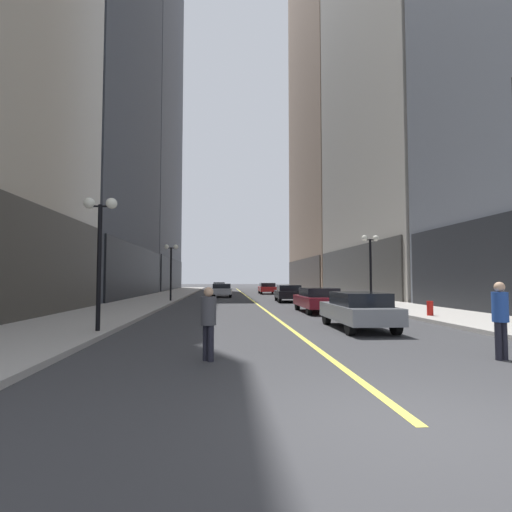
{
  "coord_description": "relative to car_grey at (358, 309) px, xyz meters",
  "views": [
    {
      "loc": [
        -2.42,
        -4.79,
        1.8
      ],
      "look_at": [
        0.71,
        33.64,
        4.0
      ],
      "focal_mm": 28.14,
      "sensor_mm": 36.0,
      "label": 1
    }
  ],
  "objects": [
    {
      "name": "car_black",
      "position": [
        0.29,
        17.18,
        0.0
      ],
      "size": [
        2.07,
        4.49,
        1.32
      ],
      "color": "black",
      "rests_on": "ground"
    },
    {
      "name": "car_red",
      "position": [
        0.42,
        33.68,
        0.0
      ],
      "size": [
        1.96,
        4.77,
        1.32
      ],
      "color": "#B21919",
      "rests_on": "ground"
    },
    {
      "name": "lane_centre_stripe",
      "position": [
        -2.39,
        25.74,
        -0.71
      ],
      "size": [
        0.16,
        70.0,
        0.01
      ],
      "primitive_type": "cube",
      "color": "#E5D64C",
      "rests_on": "ground"
    },
    {
      "name": "building_left_mid",
      "position": [
        -18.22,
        25.24,
        19.58
      ],
      "size": [
        10.87,
        24.0,
        40.79
      ],
      "color": "#4C515B",
      "rests_on": "ground"
    },
    {
      "name": "car_white",
      "position": [
        -5.38,
        41.96,
        -0.0
      ],
      "size": [
        1.73,
        4.39,
        1.32
      ],
      "color": "silver",
      "rests_on": "ground"
    },
    {
      "name": "car_grey",
      "position": [
        0.0,
        0.0,
        0.0
      ],
      "size": [
        1.8,
        4.44,
        1.32
      ],
      "color": "slate",
      "rests_on": "ground"
    },
    {
      "name": "building_right_mid",
      "position": [
        14.0,
        25.24,
        21.25
      ],
      "size": [
        11.97,
        24.0,
        44.1
      ],
      "color": "#A8A399",
      "rests_on": "ground"
    },
    {
      "name": "pedestrian_with_orange_bag",
      "position": [
        -5.13,
        -5.1,
        0.22
      ],
      "size": [
        0.48,
        0.48,
        1.62
      ],
      "color": "black",
      "rests_on": "ground"
    },
    {
      "name": "fire_hydrant_right",
      "position": [
        4.51,
        3.45,
        -0.32
      ],
      "size": [
        0.28,
        0.28,
        0.8
      ],
      "primitive_type": "cylinder",
      "color": "red",
      "rests_on": "ground"
    },
    {
      "name": "building_left_far",
      "position": [
        -20.37,
        50.74,
        27.72
      ],
      "size": [
        15.15,
        26.0,
        57.02
      ],
      "color": "#4C515B",
      "rests_on": "ground"
    },
    {
      "name": "sidewalk_right",
      "position": [
        5.86,
        25.74,
        -0.64
      ],
      "size": [
        4.5,
        78.0,
        0.15
      ],
      "primitive_type": "cube",
      "color": "#ADA8A0",
      "rests_on": "ground"
    },
    {
      "name": "ground_plane",
      "position": [
        -2.39,
        25.74,
        -0.72
      ],
      "size": [
        200.0,
        200.0,
        0.0
      ],
      "primitive_type": "plane",
      "color": "#38383A"
    },
    {
      "name": "street_lamp_right_mid",
      "position": [
        4.01,
        9.37,
        2.54
      ],
      "size": [
        1.06,
        0.36,
        4.43
      ],
      "color": "black",
      "rests_on": "ground"
    },
    {
      "name": "building_right_far",
      "position": [
        15.43,
        50.74,
        34.03
      ],
      "size": [
        14.82,
        26.0,
        69.64
      ],
      "color": "gray",
      "rests_on": "ground"
    },
    {
      "name": "street_lamp_left_near",
      "position": [
        -8.79,
        -0.82,
        2.54
      ],
      "size": [
        1.06,
        0.36,
        4.43
      ],
      "color": "black",
      "rests_on": "ground"
    },
    {
      "name": "sidewalk_left",
      "position": [
        -10.64,
        25.74,
        -0.64
      ],
      "size": [
        4.5,
        78.0,
        0.15
      ],
      "primitive_type": "cube",
      "color": "#ADA8A0",
      "rests_on": "ground"
    },
    {
      "name": "car_silver",
      "position": [
        -4.93,
        26.06,
        0.0
      ],
      "size": [
        2.09,
        4.24,
        1.32
      ],
      "color": "#B7B7BC",
      "rests_on": "ground"
    },
    {
      "name": "street_lamp_left_far",
      "position": [
        -8.79,
        16.88,
        2.54
      ],
      "size": [
        1.06,
        0.36,
        4.43
      ],
      "color": "black",
      "rests_on": "ground"
    },
    {
      "name": "pedestrian_in_blue_hoodie",
      "position": [
        1.37,
        -5.52,
        0.29
      ],
      "size": [
        0.39,
        0.39,
        1.73
      ],
      "color": "black",
      "rests_on": "ground"
    },
    {
      "name": "car_maroon",
      "position": [
        0.27,
        7.22,
        0.0
      ],
      "size": [
        1.9,
        4.69,
        1.32
      ],
      "color": "maroon",
      "rests_on": "ground"
    }
  ]
}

